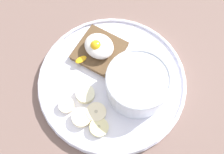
{
  "coord_description": "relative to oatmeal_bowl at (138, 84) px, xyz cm",
  "views": [
    {
      "loc": [
        15.42,
        -16.31,
        55.45
      ],
      "look_at": [
        0.0,
        0.0,
        5.0
      ],
      "focal_mm": 50.0,
      "sensor_mm": 36.0,
      "label": 1
    }
  ],
  "objects": [
    {
      "name": "banana_slice_inner",
      "position": [
        0.01,
        -9.78,
        -2.09
      ],
      "size": [
        4.57,
        4.54,
        1.49
      ],
      "color": "beige",
      "rests_on": "plate"
    },
    {
      "name": "plate",
      "position": [
        -4.36,
        -1.89,
        -2.88
      ],
      "size": [
        27.26,
        27.26,
        1.6
      ],
      "color": "white",
      "rests_on": "ground_plane"
    },
    {
      "name": "banana_slice_front",
      "position": [
        -5.94,
        -7.16,
        -2.03
      ],
      "size": [
        4.44,
        4.41,
        1.36
      ],
      "color": "#F6F0C8",
      "rests_on": "plate"
    },
    {
      "name": "ground_plane",
      "position": [
        -4.36,
        -1.89,
        -4.67
      ],
      "size": [
        120.0,
        120.0,
        2.0
      ],
      "primitive_type": "cube",
      "color": "#725951",
      "rests_on": "ground"
    },
    {
      "name": "banana_slice_back",
      "position": [
        -2.14,
        -8.24,
        -2.02
      ],
      "size": [
        4.75,
        4.78,
        1.44
      ],
      "color": "#FBEBC2",
      "rests_on": "plate"
    },
    {
      "name": "toast_slice",
      "position": [
        -10.23,
        0.85,
        -2.01
      ],
      "size": [
        9.98,
        9.98,
        1.18
      ],
      "color": "brown",
      "rests_on": "plate"
    },
    {
      "name": "oatmeal_bowl",
      "position": [
        0.0,
        0.0,
        0.0
      ],
      "size": [
        11.25,
        11.25,
        5.4
      ],
      "color": "white",
      "rests_on": "plate"
    },
    {
      "name": "banana_slice_left",
      "position": [
        -3.3,
        -10.63,
        -2.0
      ],
      "size": [
        4.86,
        4.85,
        1.45
      ],
      "color": "#F6E4BC",
      "rests_on": "plate"
    },
    {
      "name": "poached_egg",
      "position": [
        -10.26,
        0.73,
        -0.17
      ],
      "size": [
        5.73,
        7.63,
        3.07
      ],
      "color": "white",
      "rests_on": "toast_slice"
    },
    {
      "name": "banana_slice_right",
      "position": [
        -6.85,
        -10.88,
        -2.08
      ],
      "size": [
        3.62,
        3.55,
        1.39
      ],
      "color": "#F9E3BF",
      "rests_on": "plate"
    }
  ]
}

